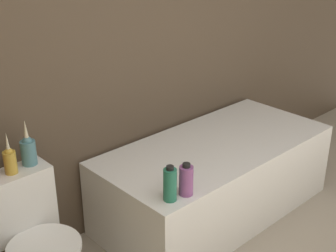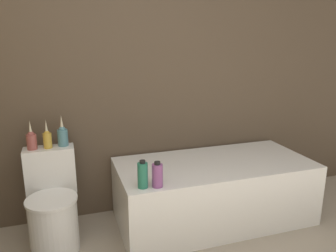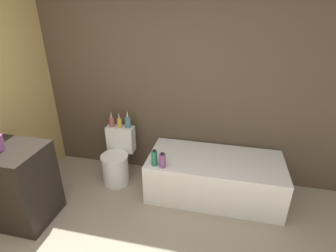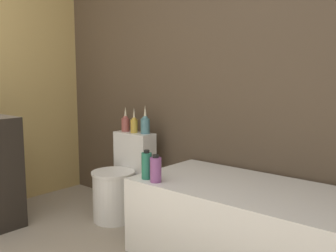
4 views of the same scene
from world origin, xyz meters
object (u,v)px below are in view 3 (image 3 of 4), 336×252
vase_gold (112,121)px  shampoo_bottle_tall (154,158)px  bathtub (214,176)px  toilet (117,160)px  vase_silver (119,122)px  shampoo_bottle_short (162,160)px  vase_bronze (128,121)px

vase_gold → shampoo_bottle_tall: size_ratio=1.11×
bathtub → vase_gold: bearing=171.7°
toilet → vase_silver: 0.51m
shampoo_bottle_short → bathtub: bearing=27.4°
bathtub → vase_gold: 1.52m
toilet → bathtub: bearing=-1.2°
vase_bronze → shampoo_bottle_tall: 0.74m
vase_bronze → shampoo_bottle_short: bearing=-41.3°
vase_bronze → shampoo_bottle_short: vase_bronze is taller
toilet → shampoo_bottle_short: size_ratio=3.89×
vase_silver → shampoo_bottle_short: (0.71, -0.51, -0.18)m
vase_bronze → shampoo_bottle_tall: vase_bronze is taller
bathtub → toilet: bearing=178.8°
vase_silver → vase_bronze: 0.11m
toilet → vase_silver: (0.00, 0.18, 0.48)m
vase_gold → shampoo_bottle_short: (0.82, -0.51, -0.19)m
vase_gold → shampoo_bottle_short: bearing=-31.8°
bathtub → vase_bronze: vase_bronze is taller
bathtub → vase_bronze: (-1.19, 0.23, 0.54)m
vase_gold → shampoo_bottle_short: vase_gold is taller
bathtub → shampoo_bottle_tall: 0.82m
vase_silver → shampoo_bottle_short: bearing=-35.4°
bathtub → shampoo_bottle_tall: size_ratio=8.14×
toilet → shampoo_bottle_short: toilet is taller
vase_silver → bathtub: bearing=-8.9°
vase_silver → toilet: bearing=-90.0°
vase_bronze → vase_silver: bearing=-168.6°
vase_gold → shampoo_bottle_tall: bearing=-34.3°
vase_silver → shampoo_bottle_tall: 0.80m
shampoo_bottle_short → shampoo_bottle_tall: bearing=169.9°
vase_gold → shampoo_bottle_tall: vase_gold is taller
vase_gold → toilet: bearing=-58.1°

